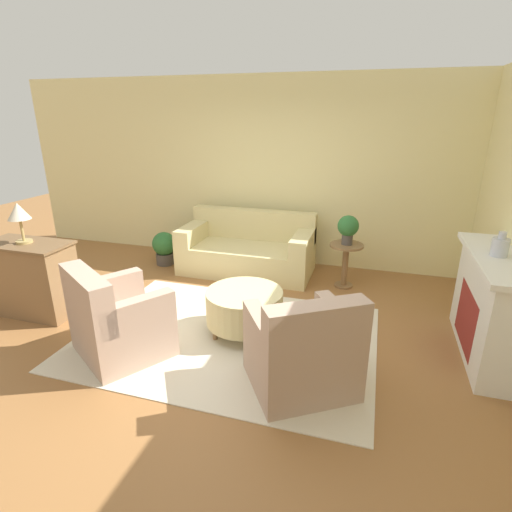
# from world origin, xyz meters

# --- Properties ---
(ground_plane) EXTENTS (16.00, 16.00, 0.00)m
(ground_plane) POSITION_xyz_m (0.00, 0.00, 0.00)
(ground_plane) COLOR #996638
(wall_back) EXTENTS (8.96, 0.12, 2.80)m
(wall_back) POSITION_xyz_m (0.00, 2.54, 1.40)
(wall_back) COLOR beige
(wall_back) RESTS_ON ground_plane
(rug) EXTENTS (3.06, 2.25, 0.01)m
(rug) POSITION_xyz_m (0.00, 0.00, 0.01)
(rug) COLOR beige
(rug) RESTS_ON ground_plane
(couch) EXTENTS (1.92, 0.93, 0.87)m
(couch) POSITION_xyz_m (-0.39, 1.90, 0.32)
(couch) COLOR beige
(couch) RESTS_ON ground_plane
(armchair_left) EXTENTS (1.11, 1.09, 0.91)m
(armchair_left) POSITION_xyz_m (-0.92, -0.60, 0.36)
(armchair_left) COLOR tan
(armchair_left) RESTS_ON rug
(armchair_right) EXTENTS (1.11, 1.09, 0.91)m
(armchair_right) POSITION_xyz_m (0.92, -0.60, 0.36)
(armchair_right) COLOR tan
(armchair_right) RESTS_ON rug
(ottoman_table) EXTENTS (0.82, 0.82, 0.48)m
(ottoman_table) POSITION_xyz_m (0.14, 0.16, 0.31)
(ottoman_table) COLOR beige
(ottoman_table) RESTS_ON rug
(side_table) EXTENTS (0.45, 0.45, 0.61)m
(side_table) POSITION_xyz_m (1.06, 1.72, 0.41)
(side_table) COLOR olive
(side_table) RESTS_ON ground_plane
(fireplace) EXTENTS (0.44, 1.51, 1.03)m
(fireplace) POSITION_xyz_m (2.51, 0.45, 0.54)
(fireplace) COLOR white
(fireplace) RESTS_ON ground_plane
(dresser) EXTENTS (1.01, 0.51, 0.88)m
(dresser) POSITION_xyz_m (-2.38, -0.13, 0.45)
(dresser) COLOR olive
(dresser) RESTS_ON ground_plane
(vase_mantel_near) EXTENTS (0.15, 0.15, 0.23)m
(vase_mantel_near) POSITION_xyz_m (2.49, 0.45, 1.12)
(vase_mantel_near) COLOR silver
(vase_mantel_near) RESTS_ON fireplace
(potted_plant_on_side_table) EXTENTS (0.28, 0.28, 0.39)m
(potted_plant_on_side_table) POSITION_xyz_m (1.06, 1.72, 0.84)
(potted_plant_on_side_table) COLOR #4C4742
(potted_plant_on_side_table) RESTS_ON side_table
(potted_plant_floor) EXTENTS (0.37, 0.37, 0.52)m
(potted_plant_floor) POSITION_xyz_m (-1.73, 1.78, 0.28)
(potted_plant_floor) COLOR #4C4742
(potted_plant_floor) RESTS_ON ground_plane
(table_lamp) EXTENTS (0.24, 0.24, 0.46)m
(table_lamp) POSITION_xyz_m (-2.38, -0.13, 1.21)
(table_lamp) COLOR tan
(table_lamp) RESTS_ON dresser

